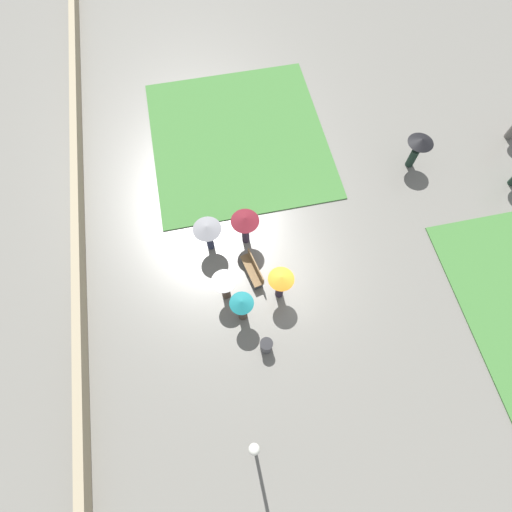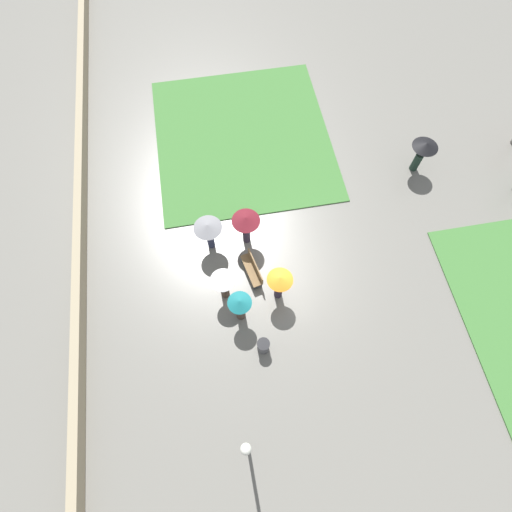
% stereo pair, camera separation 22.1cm
% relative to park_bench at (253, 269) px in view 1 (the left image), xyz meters
% --- Properties ---
extents(ground_plane, '(90.00, 90.00, 0.00)m').
position_rel_park_bench_xyz_m(ground_plane, '(0.49, 1.40, -0.46)').
color(ground_plane, slate).
extents(lawn_patch_near, '(9.19, 8.60, 0.06)m').
position_rel_park_bench_xyz_m(lawn_patch_near, '(-7.40, 0.74, -0.43)').
color(lawn_patch_near, '#427A38').
rests_on(lawn_patch_near, ground_plane).
extents(parapet_wall, '(45.00, 0.35, 0.73)m').
position_rel_park_bench_xyz_m(parapet_wall, '(0.49, -7.16, -0.09)').
color(parapet_wall, tan).
rests_on(parapet_wall, ground_plane).
extents(park_bench, '(1.60, 0.74, 0.90)m').
position_rel_park_bench_xyz_m(park_bench, '(0.00, 0.00, 0.00)').
color(park_bench, brown).
rests_on(park_bench, ground_plane).
extents(lamp_post, '(0.32, 0.32, 3.82)m').
position_rel_park_bench_xyz_m(lamp_post, '(6.58, -1.30, 2.04)').
color(lamp_post, '#474C51').
rests_on(lamp_post, ground_plane).
extents(trash_bin, '(0.50, 0.50, 0.79)m').
position_rel_park_bench_xyz_m(trash_bin, '(3.21, -0.15, -0.06)').
color(trash_bin, '#4C4C51').
rests_on(trash_bin, ground_plane).
extents(crowd_person_white, '(0.98, 0.98, 1.77)m').
position_rel_park_bench_xyz_m(crowd_person_white, '(0.72, -1.29, 0.76)').
color(crowd_person_white, '#47382D').
rests_on(crowd_person_white, ground_plane).
extents(crowd_person_teal, '(0.92, 0.92, 1.81)m').
position_rel_park_bench_xyz_m(crowd_person_teal, '(1.75, -0.79, 0.69)').
color(crowd_person_teal, '#47382D').
rests_on(crowd_person_teal, ground_plane).
extents(crowd_person_grey, '(1.18, 1.18, 1.80)m').
position_rel_park_bench_xyz_m(crowd_person_grey, '(-1.64, -1.57, 0.93)').
color(crowd_person_grey, '#282D47').
rests_on(crowd_person_grey, ground_plane).
extents(crowd_person_maroon, '(1.17, 1.17, 1.93)m').
position_rel_park_bench_xyz_m(crowd_person_maroon, '(-1.63, -0.01, 1.03)').
color(crowd_person_maroon, '#2D2333').
rests_on(crowd_person_maroon, ground_plane).
extents(crowd_person_orange, '(1.01, 1.01, 1.91)m').
position_rel_park_bench_xyz_m(crowd_person_orange, '(1.13, 0.85, 0.93)').
color(crowd_person_orange, '#2D2333').
rests_on(crowd_person_orange, ground_plane).
extents(lone_walker_mid_plaza, '(1.17, 1.17, 1.81)m').
position_rel_park_bench_xyz_m(lone_walker_mid_plaza, '(-4.10, 8.57, 0.88)').
color(lone_walker_mid_plaza, '#1E3328').
rests_on(lone_walker_mid_plaza, ground_plane).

